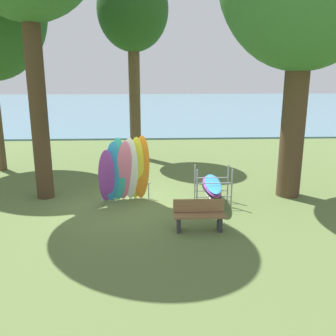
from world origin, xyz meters
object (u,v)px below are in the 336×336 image
(tree_far_left_back, at_px, (133,13))
(board_storage_rack, at_px, (212,188))
(leaning_board_pile, at_px, (125,171))
(park_bench, at_px, (199,215))

(tree_far_left_back, distance_m, board_storage_rack, 9.43)
(tree_far_left_back, height_order, board_storage_rack, tree_far_left_back)
(tree_far_left_back, xyz_separation_m, leaning_board_pile, (-0.11, -6.48, -5.53))
(tree_far_left_back, height_order, park_bench, tree_far_left_back)
(tree_far_left_back, distance_m, park_bench, 10.86)
(tree_far_left_back, relative_size, park_bench, 6.15)
(tree_far_left_back, xyz_separation_m, park_bench, (2.03, -8.71, -6.16))
(leaning_board_pile, height_order, board_storage_rack, leaning_board_pile)
(park_bench, bearing_deg, tree_far_left_back, 103.14)
(leaning_board_pile, distance_m, park_bench, 3.16)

